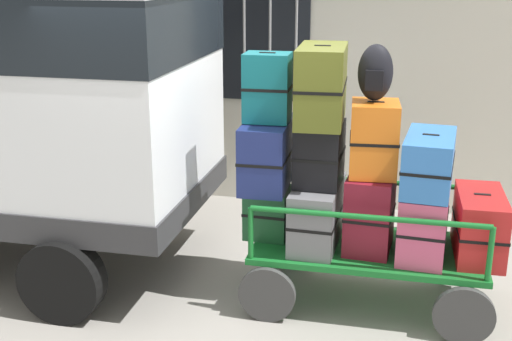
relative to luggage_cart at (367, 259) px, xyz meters
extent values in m
plane|color=gray|center=(-1.17, -0.04, -0.40)|extent=(40.00, 40.00, 0.00)
cube|color=black|center=(-1.46, 2.30, 1.60)|extent=(1.20, 0.04, 1.50)
cylinder|color=gray|center=(-1.91, 2.26, 1.60)|extent=(0.03, 0.03, 1.50)
cylinder|color=gray|center=(-1.61, 2.26, 1.60)|extent=(0.03, 0.03, 1.50)
cylinder|color=gray|center=(-1.31, 2.26, 1.60)|extent=(0.03, 0.03, 1.50)
cylinder|color=gray|center=(-1.01, 2.26, 1.60)|extent=(0.03, 0.03, 1.50)
cylinder|color=black|center=(-2.38, -0.84, -0.05)|extent=(0.70, 0.22, 0.70)
cube|color=#146023|center=(0.00, 0.00, 0.09)|extent=(1.90, 0.95, 0.05)
cylinder|color=#383838|center=(0.76, -0.50, -0.16)|extent=(0.47, 0.06, 0.47)
cylinder|color=#383838|center=(0.76, 0.50, -0.16)|extent=(0.47, 0.06, 0.47)
cylinder|color=#383838|center=(-0.76, -0.50, -0.16)|extent=(0.47, 0.06, 0.47)
cylinder|color=#383838|center=(-0.76, 0.50, -0.16)|extent=(0.47, 0.06, 0.47)
cylinder|color=#146023|center=(0.91, -0.44, 0.33)|extent=(0.04, 0.04, 0.43)
cylinder|color=#146023|center=(0.91, 0.44, 0.33)|extent=(0.04, 0.04, 0.43)
cylinder|color=#146023|center=(-0.91, -0.44, 0.33)|extent=(0.04, 0.04, 0.43)
cylinder|color=#146023|center=(-0.91, 0.44, 0.33)|extent=(0.04, 0.04, 0.43)
cylinder|color=#146023|center=(0.00, -0.44, 0.55)|extent=(1.82, 0.04, 0.04)
cylinder|color=#146023|center=(0.00, 0.44, 0.55)|extent=(1.82, 0.04, 0.04)
cube|color=#194C28|center=(-0.87, 0.00, 0.35)|extent=(0.38, 0.28, 0.47)
cube|color=black|center=(-0.87, 0.00, 0.35)|extent=(0.39, 0.29, 0.02)
cube|color=black|center=(-0.87, 0.00, 0.58)|extent=(0.13, 0.04, 0.02)
cube|color=navy|center=(-0.87, 0.01, 0.87)|extent=(0.39, 0.75, 0.56)
cube|color=black|center=(-0.87, 0.01, 0.87)|extent=(0.40, 0.76, 0.02)
cube|color=black|center=(-0.87, 0.01, 1.14)|extent=(0.13, 0.03, 0.02)
cube|color=#0F5960|center=(-0.87, -0.01, 1.43)|extent=(0.37, 0.30, 0.55)
cube|color=black|center=(-0.87, -0.01, 1.43)|extent=(0.38, 0.31, 0.02)
cube|color=black|center=(-0.87, -0.01, 1.70)|extent=(0.13, 0.03, 0.02)
cube|color=slate|center=(-0.44, -0.02, 0.38)|extent=(0.39, 0.82, 0.52)
cube|color=black|center=(-0.44, -0.02, 0.38)|extent=(0.40, 0.83, 0.02)
cube|color=black|center=(-0.44, -0.02, 0.64)|extent=(0.13, 0.03, 0.02)
cube|color=black|center=(-0.44, 0.01, 0.90)|extent=(0.38, 0.51, 0.50)
cube|color=black|center=(-0.44, 0.01, 0.90)|extent=(0.39, 0.52, 0.02)
cube|color=black|center=(-0.44, 0.01, 1.15)|extent=(0.13, 0.03, 0.02)
cube|color=#4C5119|center=(-0.44, 0.01, 1.47)|extent=(0.40, 0.76, 0.61)
cube|color=black|center=(-0.44, 0.01, 1.47)|extent=(0.41, 0.77, 0.02)
cube|color=black|center=(-0.44, 0.01, 1.77)|extent=(0.13, 0.04, 0.02)
cube|color=maroon|center=(0.00, -0.04, 0.44)|extent=(0.40, 0.55, 0.64)
cube|color=black|center=(0.00, -0.04, 0.44)|extent=(0.41, 0.56, 0.02)
cube|color=black|center=(0.00, -0.04, 0.75)|extent=(0.13, 0.04, 0.02)
cube|color=orange|center=(0.00, -0.03, 1.06)|extent=(0.40, 0.44, 0.59)
cube|color=black|center=(0.00, -0.03, 1.06)|extent=(0.41, 0.45, 0.02)
cube|color=black|center=(0.00, -0.03, 1.35)|extent=(0.13, 0.04, 0.02)
cube|color=#CC4C72|center=(0.44, -0.01, 0.39)|extent=(0.42, 0.81, 0.55)
cube|color=black|center=(0.44, -0.01, 0.39)|extent=(0.43, 0.82, 0.02)
cube|color=black|center=(0.44, -0.01, 0.66)|extent=(0.13, 0.04, 0.02)
cube|color=#3372C6|center=(0.44, -0.03, 0.89)|extent=(0.43, 0.78, 0.44)
cube|color=black|center=(0.44, -0.03, 0.89)|extent=(0.44, 0.79, 0.02)
cube|color=black|center=(0.44, -0.03, 1.11)|extent=(0.13, 0.04, 0.02)
cube|color=#B21E1E|center=(0.87, 0.03, 0.38)|extent=(0.37, 0.75, 0.52)
cube|color=black|center=(0.87, 0.03, 0.38)|extent=(0.38, 0.76, 0.02)
cube|color=black|center=(0.87, 0.03, 0.63)|extent=(0.13, 0.03, 0.02)
ellipsoid|color=black|center=(-0.02, 0.00, 1.58)|extent=(0.27, 0.19, 0.44)
cube|color=black|center=(-0.02, -0.09, 1.54)|extent=(0.14, 0.06, 0.15)
camera|label=1|loc=(0.21, -5.21, 2.41)|focal=46.65mm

